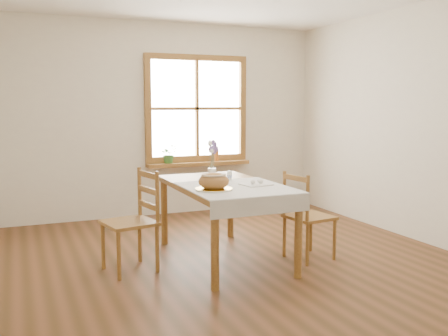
{
  "coord_description": "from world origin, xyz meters",
  "views": [
    {
      "loc": [
        -1.84,
        -4.08,
        1.51
      ],
      "look_at": [
        0.0,
        0.3,
        0.9
      ],
      "focal_mm": 40.0,
      "sensor_mm": 36.0,
      "label": 1
    }
  ],
  "objects_px": {
    "chair_left": "(129,221)",
    "flower_vase": "(212,174)",
    "chair_right": "(310,215)",
    "dining_table": "(224,192)",
    "bread_plate": "(214,189)"
  },
  "relations": [
    {
      "from": "chair_left",
      "to": "flower_vase",
      "type": "bearing_deg",
      "value": 98.24
    },
    {
      "from": "chair_right",
      "to": "flower_vase",
      "type": "relative_size",
      "value": 9.06
    },
    {
      "from": "dining_table",
      "to": "bread_plate",
      "type": "relative_size",
      "value": 5.06
    },
    {
      "from": "chair_right",
      "to": "flower_vase",
      "type": "height_order",
      "value": "chair_right"
    },
    {
      "from": "dining_table",
      "to": "flower_vase",
      "type": "bearing_deg",
      "value": 87.27
    },
    {
      "from": "chair_right",
      "to": "chair_left",
      "type": "bearing_deg",
      "value": 70.51
    },
    {
      "from": "chair_left",
      "to": "chair_right",
      "type": "height_order",
      "value": "chair_left"
    },
    {
      "from": "dining_table",
      "to": "bread_plate",
      "type": "xyz_separation_m",
      "value": [
        -0.25,
        -0.37,
        0.1
      ]
    },
    {
      "from": "chair_right",
      "to": "bread_plate",
      "type": "distance_m",
      "value": 1.09
    },
    {
      "from": "dining_table",
      "to": "bread_plate",
      "type": "distance_m",
      "value": 0.46
    },
    {
      "from": "bread_plate",
      "to": "flower_vase",
      "type": "distance_m",
      "value": 0.78
    },
    {
      "from": "chair_left",
      "to": "flower_vase",
      "type": "height_order",
      "value": "chair_left"
    },
    {
      "from": "chair_left",
      "to": "flower_vase",
      "type": "distance_m",
      "value": 1.06
    },
    {
      "from": "dining_table",
      "to": "flower_vase",
      "type": "relative_size",
      "value": 16.86
    },
    {
      "from": "dining_table",
      "to": "chair_left",
      "type": "distance_m",
      "value": 0.95
    }
  ]
}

